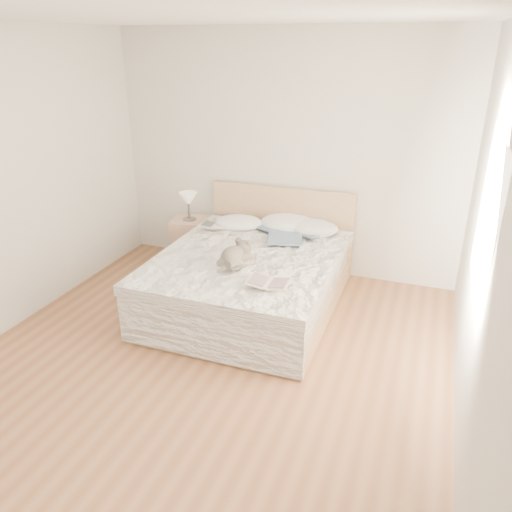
% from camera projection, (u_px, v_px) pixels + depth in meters
% --- Properties ---
extents(floor, '(4.00, 4.50, 0.00)m').
position_uv_depth(floor, '(202.00, 368.00, 4.21)').
color(floor, brown).
rests_on(floor, ground).
extents(ceiling, '(4.00, 4.50, 0.00)m').
position_uv_depth(ceiling, '(184.00, 13.00, 3.14)').
color(ceiling, white).
rests_on(ceiling, ground).
extents(wall_back, '(4.00, 0.02, 2.70)m').
position_uv_depth(wall_back, '(284.00, 156.00, 5.61)').
color(wall_back, silver).
rests_on(wall_back, ground).
extents(wall_right, '(0.02, 4.50, 2.70)m').
position_uv_depth(wall_right, '(489.00, 253.00, 3.04)').
color(wall_right, silver).
rests_on(wall_right, ground).
extents(window, '(0.02, 1.30, 1.10)m').
position_uv_depth(window, '(487.00, 222.00, 3.26)').
color(window, white).
rests_on(window, wall_right).
extents(bed, '(1.72, 2.14, 1.00)m').
position_uv_depth(bed, '(252.00, 278.00, 5.11)').
color(bed, tan).
rests_on(bed, floor).
extents(nightstand, '(0.51, 0.47, 0.56)m').
position_uv_depth(nightstand, '(193.00, 241.00, 6.13)').
color(nightstand, tan).
rests_on(nightstand, floor).
extents(table_lamp, '(0.25, 0.25, 0.34)m').
position_uv_depth(table_lamp, '(189.00, 200.00, 5.90)').
color(table_lamp, '#4C4541').
rests_on(table_lamp, nightstand).
extents(pillow_left, '(0.61, 0.49, 0.16)m').
position_uv_depth(pillow_left, '(239.00, 223.00, 5.66)').
color(pillow_left, white).
rests_on(pillow_left, bed).
extents(pillow_middle, '(0.68, 0.48, 0.20)m').
position_uv_depth(pillow_middle, '(289.00, 224.00, 5.62)').
color(pillow_middle, white).
rests_on(pillow_middle, bed).
extents(pillow_right, '(0.63, 0.47, 0.18)m').
position_uv_depth(pillow_right, '(311.00, 228.00, 5.50)').
color(pillow_right, silver).
rests_on(pillow_right, bed).
extents(blouse, '(0.70, 0.73, 0.02)m').
position_uv_depth(blouse, '(285.00, 236.00, 5.31)').
color(blouse, '#425875').
rests_on(blouse, bed).
extents(photo_book, '(0.31, 0.23, 0.02)m').
position_uv_depth(photo_book, '(214.00, 226.00, 5.59)').
color(photo_book, silver).
rests_on(photo_book, bed).
extents(childrens_book, '(0.38, 0.26, 0.02)m').
position_uv_depth(childrens_book, '(269.00, 283.00, 4.27)').
color(childrens_book, '#F8ECC8').
rests_on(childrens_book, bed).
extents(teddy_bear, '(0.30, 0.39, 0.19)m').
position_uv_depth(teddy_bear, '(233.00, 262.00, 4.62)').
color(teddy_bear, '#5B5147').
rests_on(teddy_bear, bed).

